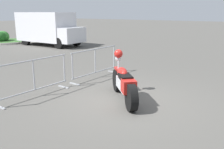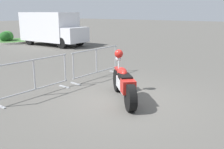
{
  "view_description": "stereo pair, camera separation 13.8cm",
  "coord_description": "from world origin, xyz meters",
  "px_view_note": "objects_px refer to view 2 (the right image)",
  "views": [
    {
      "loc": [
        -5.28,
        -3.72,
        2.35
      ],
      "look_at": [
        0.07,
        0.36,
        0.65
      ],
      "focal_mm": 40.0,
      "sensor_mm": 36.0,
      "label": 1
    },
    {
      "loc": [
        -5.2,
        -3.82,
        2.35
      ],
      "look_at": [
        0.07,
        0.36,
        0.65
      ],
      "focal_mm": 40.0,
      "sensor_mm": 36.0,
      "label": 2
    }
  ],
  "objects_px": {
    "motorcycle": "(124,82)",
    "crowd_barrier_far": "(96,63)",
    "crowd_barrier_near": "(34,77)",
    "delivery_van": "(51,28)"
  },
  "relations": [
    {
      "from": "delivery_van",
      "to": "crowd_barrier_near",
      "type": "bearing_deg",
      "value": -44.71
    },
    {
      "from": "motorcycle",
      "to": "crowd_barrier_far",
      "type": "xyz_separation_m",
      "value": [
        1.31,
        2.16,
        0.07
      ]
    },
    {
      "from": "crowd_barrier_near",
      "to": "crowd_barrier_far",
      "type": "xyz_separation_m",
      "value": [
        2.61,
        0.0,
        0.0
      ]
    },
    {
      "from": "crowd_barrier_far",
      "to": "delivery_van",
      "type": "height_order",
      "value": "delivery_van"
    },
    {
      "from": "motorcycle",
      "to": "crowd_barrier_far",
      "type": "height_order",
      "value": "motorcycle"
    },
    {
      "from": "motorcycle",
      "to": "crowd_barrier_near",
      "type": "relative_size",
      "value": 0.76
    },
    {
      "from": "crowd_barrier_near",
      "to": "delivery_van",
      "type": "distance_m",
      "value": 11.44
    },
    {
      "from": "motorcycle",
      "to": "crowd_barrier_near",
      "type": "bearing_deg",
      "value": 73.24
    },
    {
      "from": "crowd_barrier_far",
      "to": "delivery_van",
      "type": "distance_m",
      "value": 9.93
    },
    {
      "from": "crowd_barrier_near",
      "to": "crowd_barrier_far",
      "type": "relative_size",
      "value": 1.0
    }
  ]
}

